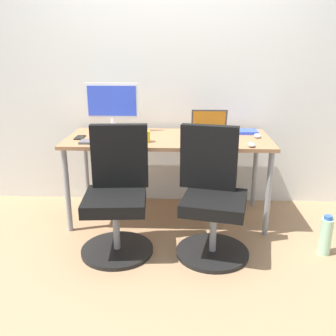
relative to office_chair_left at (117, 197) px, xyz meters
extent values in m
plane|color=#9E7A56|center=(0.35, 0.57, -0.42)|extent=(5.28, 5.28, 0.00)
cube|color=silver|center=(0.35, 1.00, 0.88)|extent=(4.40, 0.04, 2.60)
cube|color=#996B47|center=(0.35, 0.57, 0.30)|extent=(1.72, 0.71, 0.03)
cylinder|color=gray|center=(-0.46, 0.26, -0.07)|extent=(0.04, 0.04, 0.71)
cylinder|color=gray|center=(1.16, 0.26, -0.07)|extent=(0.04, 0.04, 0.71)
cylinder|color=gray|center=(-0.46, 0.87, -0.07)|extent=(0.04, 0.04, 0.71)
cylinder|color=gray|center=(1.16, 0.87, -0.07)|extent=(0.04, 0.04, 0.71)
cylinder|color=black|center=(-0.01, -0.06, -0.41)|extent=(0.54, 0.54, 0.03)
cylinder|color=gray|center=(-0.01, -0.06, -0.22)|extent=(0.05, 0.05, 0.34)
cube|color=black|center=(-0.01, -0.06, -0.01)|extent=(0.47, 0.47, 0.09)
cube|color=black|center=(0.01, 0.12, 0.28)|extent=(0.42, 0.10, 0.48)
cylinder|color=black|center=(0.71, -0.06, -0.41)|extent=(0.54, 0.54, 0.03)
cylinder|color=gray|center=(0.71, -0.06, -0.22)|extent=(0.05, 0.05, 0.34)
cube|color=black|center=(0.71, -0.06, -0.01)|extent=(0.52, 0.52, 0.09)
cube|color=black|center=(0.67, 0.12, 0.28)|extent=(0.43, 0.16, 0.48)
cylinder|color=#A5D8B2|center=(1.54, -0.02, -0.28)|extent=(0.09, 0.09, 0.28)
cylinder|color=#2D59B2|center=(1.54, -0.02, -0.13)|extent=(0.06, 0.06, 0.03)
cylinder|color=silver|center=(-0.16, 0.78, 0.32)|extent=(0.18, 0.18, 0.01)
cylinder|color=silver|center=(-0.16, 0.78, 0.39)|extent=(0.04, 0.04, 0.11)
cube|color=silver|center=(-0.16, 0.78, 0.60)|extent=(0.48, 0.03, 0.31)
cube|color=blue|center=(-0.16, 0.76, 0.60)|extent=(0.43, 0.00, 0.26)
cube|color=#4C4C51|center=(0.70, 0.57, 0.33)|extent=(0.31, 0.22, 0.02)
cube|color=#4C4C51|center=(0.70, 0.71, 0.44)|extent=(0.31, 0.07, 0.20)
cube|color=orange|center=(0.70, 0.71, 0.44)|extent=(0.28, 0.06, 0.17)
cube|color=#515156|center=(-0.18, 0.35, 0.33)|extent=(0.34, 0.12, 0.02)
cube|color=silver|center=(-0.05, 0.59, 0.33)|extent=(0.34, 0.12, 0.02)
ellipsoid|color=#B7B7B7|center=(1.01, 0.28, 0.33)|extent=(0.06, 0.10, 0.03)
ellipsoid|color=silver|center=(1.11, 0.59, 0.33)|extent=(0.06, 0.10, 0.03)
cylinder|color=yellow|center=(0.17, 0.39, 0.36)|extent=(0.08, 0.08, 0.09)
cylinder|color=slate|center=(0.74, 0.40, 0.37)|extent=(0.07, 0.07, 0.10)
cube|color=black|center=(-0.39, 0.51, 0.32)|extent=(0.07, 0.14, 0.01)
cube|color=blue|center=(1.03, 0.75, 0.33)|extent=(0.21, 0.15, 0.03)
camera|label=1|loc=(0.49, -2.53, 1.06)|focal=39.88mm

